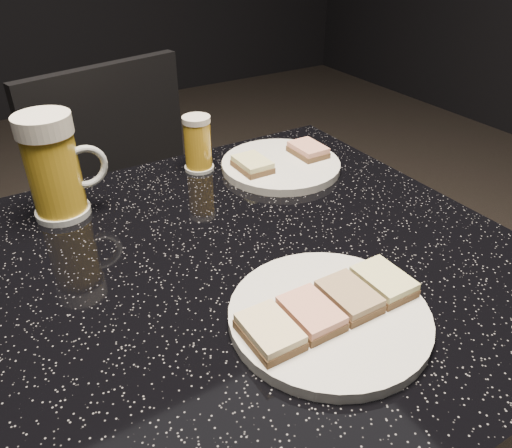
# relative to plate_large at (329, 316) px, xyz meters

# --- Properties ---
(plate_large) EXTENTS (0.23, 0.23, 0.01)m
(plate_large) POSITION_rel_plate_large_xyz_m (0.00, 0.00, 0.00)
(plate_large) COLOR silver
(plate_large) RESTS_ON table
(plate_small) EXTENTS (0.21, 0.21, 0.01)m
(plate_small) POSITION_rel_plate_large_xyz_m (0.17, 0.35, 0.00)
(plate_small) COLOR silver
(plate_small) RESTS_ON table
(table) EXTENTS (0.70, 0.70, 0.75)m
(table) POSITION_rel_plate_large_xyz_m (-0.00, 0.15, -0.25)
(table) COLOR black
(table) RESTS_ON floor
(beer_mug) EXTENTS (0.12, 0.08, 0.16)m
(beer_mug) POSITION_rel_plate_large_xyz_m (-0.20, 0.39, 0.07)
(beer_mug) COLOR silver
(beer_mug) RESTS_ON table
(beer_tumbler) EXTENTS (0.05, 0.05, 0.10)m
(beer_tumbler) POSITION_rel_plate_large_xyz_m (0.05, 0.43, 0.04)
(beer_tumbler) COLOR silver
(beer_tumbler) RESTS_ON table
(chair) EXTENTS (0.46, 0.46, 0.86)m
(chair) POSITION_rel_plate_large_xyz_m (0.01, 0.67, -0.26)
(chair) COLOR black
(chair) RESTS_ON floor
(canapes_on_plate_large) EXTENTS (0.21, 0.07, 0.02)m
(canapes_on_plate_large) POSITION_rel_plate_large_xyz_m (-0.00, 0.00, 0.02)
(canapes_on_plate_large) COLOR #4C3521
(canapes_on_plate_large) RESTS_ON plate_large
(canapes_on_plate_small) EXTENTS (0.17, 0.07, 0.02)m
(canapes_on_plate_small) POSITION_rel_plate_large_xyz_m (0.17, 0.35, 0.02)
(canapes_on_plate_small) COLOR #4C3521
(canapes_on_plate_small) RESTS_ON plate_small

